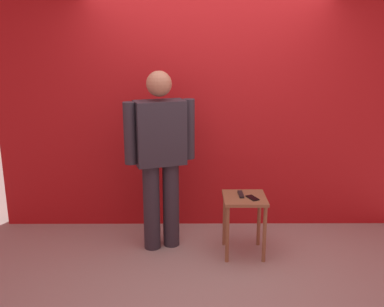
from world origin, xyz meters
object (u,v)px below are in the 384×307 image
(tv_remote, at_px, (241,194))
(side_table, at_px, (244,209))
(standing_person, at_px, (160,152))
(cell_phone, at_px, (252,198))

(tv_remote, bearing_deg, side_table, -51.19)
(side_table, relative_size, tv_remote, 3.50)
(side_table, bearing_deg, standing_person, 169.10)
(standing_person, bearing_deg, side_table, -10.90)
(cell_phone, bearing_deg, side_table, 121.96)
(cell_phone, xyz_separation_m, tv_remote, (-0.10, 0.08, 0.01))
(standing_person, height_order, tv_remote, standing_person)
(side_table, bearing_deg, cell_phone, -33.00)
(side_table, distance_m, cell_phone, 0.15)
(standing_person, height_order, side_table, standing_person)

